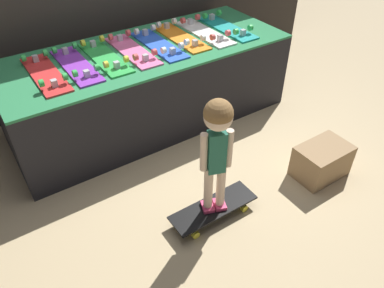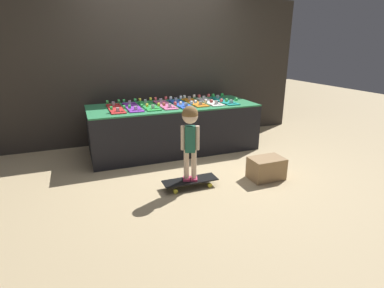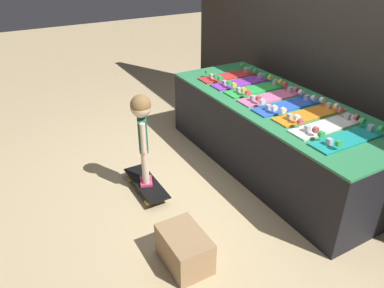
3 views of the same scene
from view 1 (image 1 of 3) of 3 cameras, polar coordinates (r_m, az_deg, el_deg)
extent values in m
plane|color=tan|center=(3.14, -0.38, -1.65)|extent=(16.00, 16.00, 0.00)
cube|color=black|center=(3.42, -6.61, 8.73)|extent=(2.46, 0.96, 0.68)
cube|color=#2D7F4C|center=(3.26, -7.06, 14.07)|extent=(2.46, 0.96, 0.02)
cube|color=red|center=(3.02, -21.44, 9.88)|extent=(0.19, 0.70, 0.01)
cube|color=#B7B7BC|center=(3.21, -22.76, 11.92)|extent=(0.04, 0.04, 0.05)
cylinder|color=green|center=(3.21, -21.46, 12.79)|extent=(0.03, 0.05, 0.05)
cylinder|color=green|center=(3.19, -24.28, 11.85)|extent=(0.03, 0.05, 0.05)
cube|color=#B7B7BC|center=(2.80, -20.25, 8.69)|extent=(0.04, 0.04, 0.05)
cylinder|color=green|center=(2.80, -18.78, 9.68)|extent=(0.03, 0.05, 0.05)
cylinder|color=green|center=(2.77, -21.97, 8.59)|extent=(0.03, 0.05, 0.05)
cube|color=purple|center=(3.07, -17.23, 11.35)|extent=(0.19, 0.70, 0.01)
cube|color=#B7B7BC|center=(3.26, -18.76, 13.29)|extent=(0.04, 0.04, 0.05)
cylinder|color=green|center=(3.27, -17.47, 14.13)|extent=(0.03, 0.05, 0.05)
cylinder|color=green|center=(3.23, -20.24, 13.25)|extent=(0.03, 0.05, 0.05)
cube|color=#B7B7BC|center=(2.85, -15.76, 10.28)|extent=(0.04, 0.04, 0.05)
cylinder|color=green|center=(2.87, -14.30, 11.23)|extent=(0.03, 0.05, 0.05)
cylinder|color=green|center=(2.82, -17.40, 10.22)|extent=(0.03, 0.05, 0.05)
cube|color=green|center=(3.14, -13.14, 12.70)|extent=(0.19, 0.70, 0.01)
cube|color=#B7B7BC|center=(3.33, -14.85, 14.55)|extent=(0.04, 0.04, 0.05)
cylinder|color=yellow|center=(3.34, -13.58, 15.34)|extent=(0.03, 0.05, 0.05)
cylinder|color=yellow|center=(3.30, -16.27, 14.54)|extent=(0.03, 0.05, 0.05)
cube|color=#B7B7BC|center=(2.93, -11.41, 11.73)|extent=(0.04, 0.04, 0.05)
cylinder|color=yellow|center=(2.95, -10.00, 12.63)|extent=(0.03, 0.05, 0.05)
cylinder|color=yellow|center=(2.89, -12.98, 11.71)|extent=(0.03, 0.05, 0.05)
cube|color=pink|center=(3.21, -9.08, 13.83)|extent=(0.19, 0.70, 0.01)
cube|color=#B7B7BC|center=(3.40, -10.95, 15.61)|extent=(0.04, 0.04, 0.05)
cylinder|color=#D84C4C|center=(3.42, -9.71, 16.36)|extent=(0.03, 0.05, 0.05)
cylinder|color=#D84C4C|center=(3.36, -12.31, 15.64)|extent=(0.03, 0.05, 0.05)
cube|color=#B7B7BC|center=(3.01, -7.12, 12.93)|extent=(0.04, 0.04, 0.05)
cylinder|color=#D84C4C|center=(3.03, -5.75, 13.78)|extent=(0.03, 0.05, 0.05)
cylinder|color=#D84C4C|center=(2.97, -8.59, 12.96)|extent=(0.03, 0.05, 0.05)
cube|color=blue|center=(3.30, -5.14, 14.82)|extent=(0.19, 0.70, 0.01)
cube|color=#B7B7BC|center=(3.48, -7.14, 16.53)|extent=(0.04, 0.04, 0.05)
cylinder|color=white|center=(3.50, -5.94, 17.23)|extent=(0.03, 0.05, 0.05)
cylinder|color=white|center=(3.43, -8.44, 16.59)|extent=(0.03, 0.05, 0.05)
cube|color=#B7B7BC|center=(3.10, -2.98, 13.97)|extent=(0.04, 0.04, 0.05)
cylinder|color=white|center=(3.13, -1.67, 14.76)|extent=(0.03, 0.05, 0.05)
cylinder|color=white|center=(3.05, -4.35, 14.03)|extent=(0.03, 0.05, 0.05)
cube|color=orange|center=(3.43, -1.81, 15.93)|extent=(0.19, 0.70, 0.01)
cube|color=#B7B7BC|center=(3.61, -3.89, 17.56)|extent=(0.04, 0.04, 0.05)
cylinder|color=white|center=(3.64, -2.73, 18.21)|extent=(0.03, 0.05, 0.05)
cylinder|color=white|center=(3.56, -5.10, 17.65)|extent=(0.03, 0.05, 0.05)
cube|color=#B7B7BC|center=(3.24, 0.46, 15.16)|extent=(0.04, 0.04, 0.05)
cylinder|color=white|center=(3.27, 1.70, 15.88)|extent=(0.03, 0.05, 0.05)
cylinder|color=white|center=(3.19, -0.81, 15.25)|extent=(0.03, 0.05, 0.05)
cube|color=white|center=(3.53, 1.93, 16.58)|extent=(0.19, 0.70, 0.01)
cube|color=#B7B7BC|center=(3.70, -0.25, 18.17)|extent=(0.04, 0.04, 0.05)
cylinder|color=#D84C4C|center=(3.73, 0.86, 18.78)|extent=(0.03, 0.05, 0.05)
cylinder|color=#D84C4C|center=(3.65, -1.39, 18.30)|extent=(0.03, 0.05, 0.05)
cube|color=#B7B7BC|center=(3.35, 4.32, 15.83)|extent=(0.04, 0.04, 0.05)
cylinder|color=#D84C4C|center=(3.38, 5.50, 16.50)|extent=(0.03, 0.05, 0.05)
cylinder|color=#D84C4C|center=(3.29, 3.16, 15.95)|extent=(0.03, 0.05, 0.05)
cube|color=teal|center=(3.65, 5.28, 17.22)|extent=(0.19, 0.70, 0.01)
cube|color=#B7B7BC|center=(3.81, 3.05, 18.77)|extent=(0.04, 0.04, 0.05)
cylinder|color=green|center=(3.85, 4.12, 19.34)|extent=(0.03, 0.05, 0.05)
cylinder|color=green|center=(3.76, 2.00, 18.92)|extent=(0.03, 0.05, 0.05)
cube|color=#B7B7BC|center=(3.48, 7.76, 16.49)|extent=(0.04, 0.04, 0.05)
cylinder|color=green|center=(3.52, 8.87, 17.11)|extent=(0.03, 0.05, 0.05)
cylinder|color=green|center=(3.42, 6.70, 16.64)|extent=(0.03, 0.05, 0.05)
cube|color=black|center=(2.61, 3.29, -9.61)|extent=(0.63, 0.20, 0.01)
cube|color=#B7B7BC|center=(2.72, 6.81, -8.22)|extent=(0.04, 0.04, 0.05)
cylinder|color=yellow|center=(2.79, 5.66, -7.53)|extent=(0.05, 0.03, 0.05)
cylinder|color=yellow|center=(2.70, 7.92, -9.66)|extent=(0.05, 0.03, 0.05)
cube|color=#B7B7BC|center=(2.55, -0.56, -12.04)|extent=(0.04, 0.04, 0.05)
cylinder|color=yellow|center=(2.62, -1.60, -11.19)|extent=(0.05, 0.03, 0.05)
cylinder|color=yellow|center=(2.53, 0.53, -13.64)|extent=(0.05, 0.03, 0.05)
cube|color=#E03D6B|center=(2.60, 4.21, -9.14)|extent=(0.11, 0.13, 0.03)
cylinder|color=beige|center=(2.47, 4.41, -6.29)|extent=(0.06, 0.06, 0.34)
cube|color=#E03D6B|center=(2.58, 2.39, -9.50)|extent=(0.11, 0.13, 0.03)
cylinder|color=beige|center=(2.45, 2.51, -6.64)|extent=(0.06, 0.06, 0.34)
cube|color=#236651|center=(2.26, 3.74, -1.22)|extent=(0.13, 0.11, 0.30)
cylinder|color=beige|center=(2.28, 5.65, -0.67)|extent=(0.05, 0.05, 0.27)
cylinder|color=beige|center=(2.24, 1.82, -1.29)|extent=(0.05, 0.05, 0.27)
sphere|color=beige|center=(2.11, 4.02, 4.19)|extent=(0.17, 0.17, 0.17)
sphere|color=olive|center=(2.10, 4.05, 4.67)|extent=(0.17, 0.17, 0.17)
cube|color=#A37F56|center=(3.04, 19.13, -2.45)|extent=(0.41, 0.28, 0.26)
camera|label=2|loc=(1.60, 130.86, -46.36)|focal=28.00mm
camera|label=3|loc=(3.77, 58.20, 23.54)|focal=35.00mm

